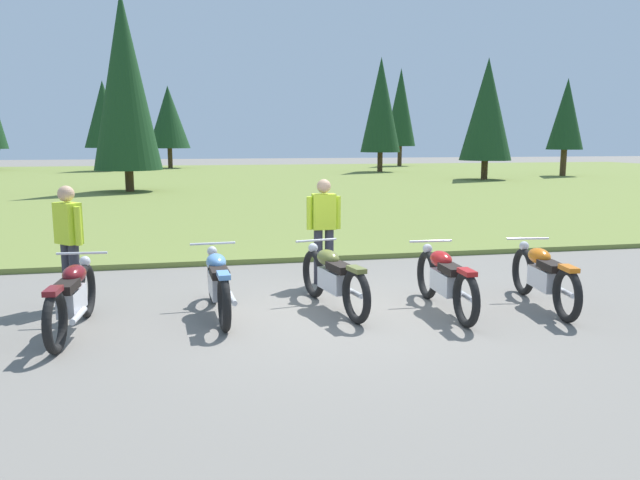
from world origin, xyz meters
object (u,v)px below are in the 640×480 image
motorcycle_maroon (72,297)px  rider_near_row_end (324,225)px  motorcycle_red (445,279)px  rider_checking_bike (69,239)px  motorcycle_olive (333,278)px  motorcycle_orange (544,276)px  motorcycle_sky_blue (218,283)px

motorcycle_maroon → rider_near_row_end: rider_near_row_end is taller
motorcycle_red → rider_checking_bike: 5.12m
motorcycle_olive → motorcycle_red: 1.50m
motorcycle_olive → motorcycle_orange: 2.89m
motorcycle_sky_blue → motorcycle_orange: (4.38, -0.52, 0.00)m
motorcycle_maroon → motorcycle_orange: same height
rider_checking_bike → motorcycle_olive: bearing=-14.3°
motorcycle_olive → rider_checking_bike: 3.64m
motorcycle_sky_blue → rider_checking_bike: rider_checking_bike is taller
motorcycle_maroon → motorcycle_red: (4.70, -0.04, 0.00)m
motorcycle_maroon → motorcycle_olive: size_ratio=1.01×
motorcycle_olive → rider_near_row_end: 1.60m
motorcycle_olive → motorcycle_maroon: bearing=-173.4°
motorcycle_sky_blue → motorcycle_red: bearing=-8.5°
motorcycle_maroon → rider_near_row_end: 3.97m
motorcycle_sky_blue → rider_near_row_end: bearing=40.4°
motorcycle_red → rider_checking_bike: (-4.93, 1.31, 0.51)m
motorcycle_red → rider_checking_bike: size_ratio=1.26×
motorcycle_red → rider_checking_bike: rider_checking_bike is taller
motorcycle_orange → rider_checking_bike: (-6.34, 1.39, 0.51)m
motorcycle_red → motorcycle_orange: bearing=-3.2°
motorcycle_maroon → rider_near_row_end: (3.46, 1.88, 0.51)m
motorcycle_maroon → motorcycle_orange: size_ratio=1.00×
motorcycle_olive → motorcycle_orange: (2.85, -0.50, 0.00)m
motorcycle_olive → rider_checking_bike: size_ratio=1.25×
motorcycle_orange → motorcycle_sky_blue: bearing=173.2°
motorcycle_orange → rider_checking_bike: rider_checking_bike is taller
motorcycle_sky_blue → motorcycle_olive: bearing=-0.9°
motorcycle_maroon → rider_checking_bike: (-0.23, 1.27, 0.51)m
motorcycle_sky_blue → rider_checking_bike: size_ratio=1.26×
motorcycle_maroon → motorcycle_sky_blue: same height
motorcycle_olive → motorcycle_red: size_ratio=0.99×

